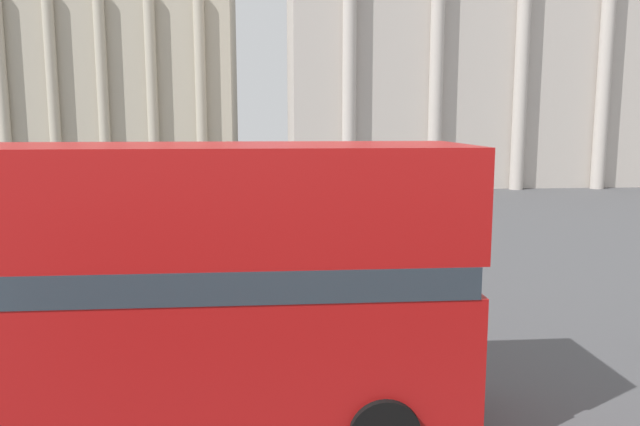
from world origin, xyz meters
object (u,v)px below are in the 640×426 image
(plaza_building_right, at_px, (523,33))
(traffic_light_mid, at_px, (225,190))
(pedestrian_yellow, at_px, (201,267))
(car_black, at_px, (64,261))
(plaza_building_left, at_px, (95,71))
(double_decker_bus, at_px, (92,279))

(plaza_building_right, bearing_deg, traffic_light_mid, -127.33)
(traffic_light_mid, xyz_separation_m, pedestrian_yellow, (-0.34, -4.51, -1.48))
(traffic_light_mid, bearing_deg, car_black, -153.34)
(plaza_building_left, distance_m, plaza_building_right, 36.50)
(car_black, bearing_deg, plaza_building_left, 71.21)
(traffic_light_mid, bearing_deg, pedestrian_yellow, -94.31)
(plaza_building_left, bearing_deg, pedestrian_yellow, -72.22)
(double_decker_bus, height_order, traffic_light_mid, double_decker_bus)
(double_decker_bus, distance_m, car_black, 9.77)
(double_decker_bus, distance_m, traffic_light_mid, 11.35)
(plaza_building_right, bearing_deg, pedestrian_yellow, -123.68)
(plaza_building_left, bearing_deg, double_decker_bus, -75.47)
(plaza_building_right, height_order, traffic_light_mid, plaza_building_right)
(plaza_building_right, distance_m, car_black, 40.87)
(plaza_building_left, distance_m, traffic_light_mid, 40.73)
(plaza_building_right, height_order, pedestrian_yellow, plaza_building_right)
(plaza_building_left, height_order, traffic_light_mid, plaza_building_left)
(plaza_building_right, bearing_deg, plaza_building_left, 164.03)
(plaza_building_right, xyz_separation_m, car_black, (-25.66, -29.98, -10.63))
(double_decker_bus, xyz_separation_m, plaza_building_right, (22.32, 39.00, 8.89))
(traffic_light_mid, distance_m, car_black, 5.36)
(plaza_building_left, distance_m, pedestrian_yellow, 45.07)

